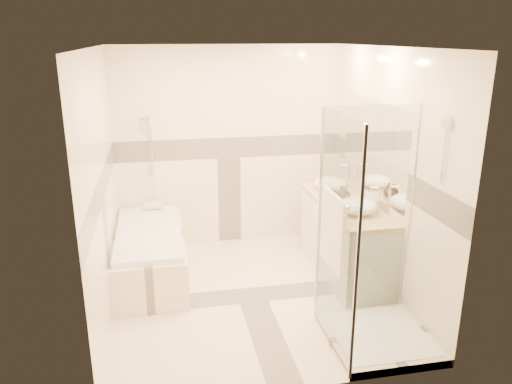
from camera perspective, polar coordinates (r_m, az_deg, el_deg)
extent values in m
cube|color=beige|center=(5.34, -0.54, -11.74)|extent=(2.80, 3.00, 0.01)
cube|color=white|center=(4.66, -0.63, 16.31)|extent=(2.80, 3.00, 0.01)
cube|color=#F5E1C4|center=(6.29, -3.14, 5.07)|extent=(2.80, 0.01, 2.50)
cube|color=#F5E1C4|center=(3.46, 4.07, -5.52)|extent=(2.80, 0.01, 2.50)
cube|color=#F5E1C4|center=(4.80, -17.29, 0.34)|extent=(0.01, 3.00, 2.50)
cube|color=#F5E1C4|center=(5.28, 14.58, 2.10)|extent=(0.01, 3.00, 2.50)
cube|color=white|center=(5.49, 13.24, 4.93)|extent=(0.01, 1.60, 1.00)
cylinder|color=silver|center=(6.18, -12.14, 5.42)|extent=(0.02, 0.02, 0.70)
cube|color=#F5E1C4|center=(5.73, -11.99, -7.12)|extent=(0.75, 1.70, 0.50)
cube|color=white|center=(5.62, -12.16, -4.53)|extent=(0.69, 1.60, 0.06)
ellipsoid|color=white|center=(5.64, -12.13, -5.00)|extent=(0.56, 1.40, 0.16)
cube|color=white|center=(5.71, 10.09, -5.48)|extent=(0.55, 1.60, 0.80)
cylinder|color=silver|center=(5.21, 8.76, -5.92)|extent=(0.01, 0.24, 0.01)
cylinder|color=silver|center=(5.91, 6.16, -2.92)|extent=(0.01, 0.24, 0.01)
cube|color=#E9B77B|center=(5.56, 10.32, -1.44)|extent=(0.57, 1.62, 0.05)
cube|color=#F5E1C4|center=(4.72, 13.86, -15.95)|extent=(0.90, 0.90, 0.08)
cube|color=white|center=(4.70, 13.90, -15.49)|extent=(0.80, 0.80, 0.01)
cube|color=white|center=(4.09, 9.21, -5.18)|extent=(0.01, 0.90, 2.00)
cube|color=white|center=(4.64, 12.48, -2.62)|extent=(0.90, 0.01, 2.00)
cylinder|color=silver|center=(3.71, 11.52, -7.79)|extent=(0.03, 0.03, 2.00)
cylinder|color=silver|center=(4.48, 7.16, -3.03)|extent=(0.03, 0.03, 2.00)
cylinder|color=silver|center=(4.83, 17.36, -2.18)|extent=(0.03, 0.03, 2.00)
cylinder|color=silver|center=(4.22, 20.87, 7.47)|extent=(0.03, 0.10, 0.10)
cylinder|color=silver|center=(3.96, 8.97, -0.41)|extent=(0.02, 0.60, 0.02)
cube|color=white|center=(4.06, 8.77, -4.44)|extent=(0.04, 0.48, 0.62)
ellipsoid|color=white|center=(5.97, 8.44, 1.01)|extent=(0.38, 0.38, 0.15)
ellipsoid|color=white|center=(5.22, 11.54, -1.56)|extent=(0.40, 0.40, 0.16)
cylinder|color=silver|center=(6.03, 10.49, 1.83)|extent=(0.03, 0.03, 0.31)
cylinder|color=silver|center=(5.98, 10.07, 3.01)|extent=(0.11, 0.03, 0.03)
cylinder|color=silver|center=(5.29, 13.83, -0.77)|extent=(0.03, 0.03, 0.28)
cylinder|color=silver|center=(5.23, 13.43, 0.46)|extent=(0.10, 0.02, 0.02)
imported|color=black|center=(5.52, 10.15, -0.29)|extent=(0.08, 0.08, 0.18)
imported|color=black|center=(5.62, 9.75, -0.08)|extent=(0.15, 0.15, 0.16)
cube|color=white|center=(6.09, 8.06, 1.01)|extent=(0.19, 0.28, 0.08)
cylinder|color=white|center=(6.23, -11.73, -1.53)|extent=(0.22, 0.10, 0.10)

